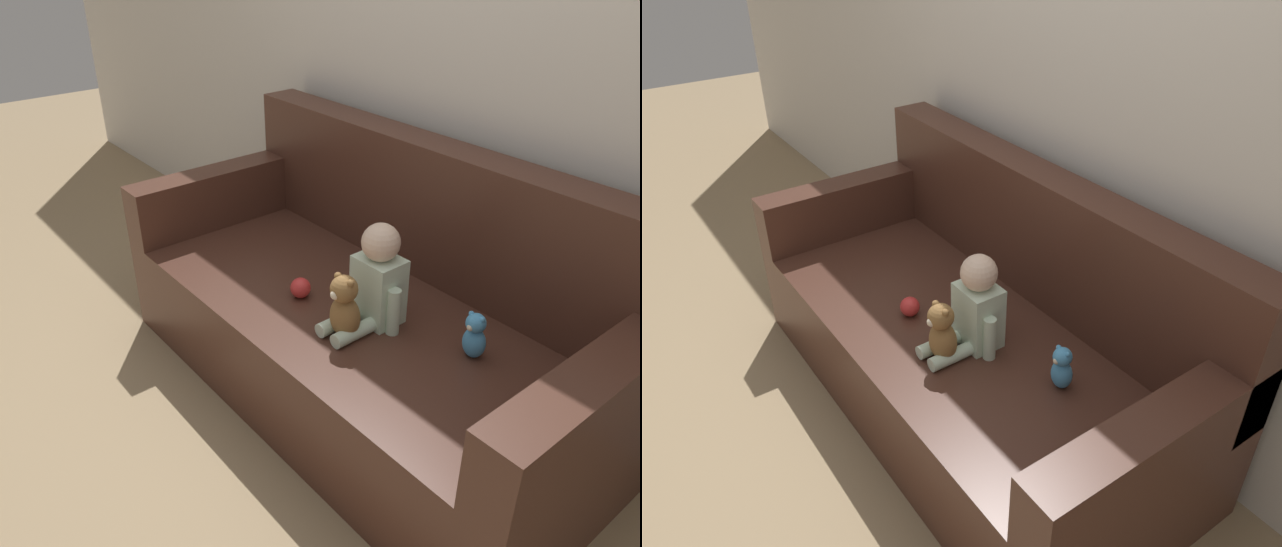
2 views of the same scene
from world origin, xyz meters
The scene contains 7 objects.
ground_plane centered at (0.00, 0.00, 0.00)m, with size 12.00×12.00×0.00m, color #9E8460.
wall_back centered at (0.00, 0.58, 1.30)m, with size 8.00×0.05×2.60m.
couch centered at (0.00, 0.07, 0.34)m, with size 2.14×0.98×1.02m.
person_baby centered at (0.14, -0.05, 0.62)m, with size 0.25×0.32×0.40m.
teddy_bear_brown centered at (0.15, -0.21, 0.58)m, with size 0.12×0.12×0.26m.
plush_toy_side centered at (0.52, 0.06, 0.54)m, with size 0.09×0.08×0.18m.
toy_ball centered at (-0.17, -0.16, 0.50)m, with size 0.08×0.08×0.08m.
Camera 2 is at (1.71, -1.20, 2.03)m, focal length 35.00 mm.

